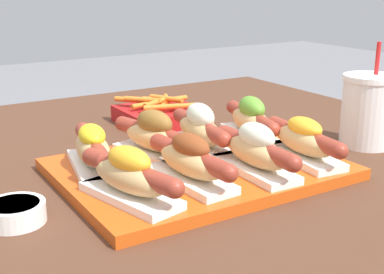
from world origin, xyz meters
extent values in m
cube|color=#CC4C14|center=(0.03, -0.12, 0.75)|extent=(0.44, 0.33, 0.02)
cube|color=white|center=(-0.13, -0.20, 0.77)|extent=(0.10, 0.17, 0.01)
ellipsoid|color=tan|center=(-0.13, -0.20, 0.79)|extent=(0.08, 0.15, 0.04)
cylinder|color=maroon|center=(-0.13, -0.20, 0.80)|extent=(0.07, 0.18, 0.03)
sphere|color=maroon|center=(-0.10, -0.28, 0.80)|extent=(0.03, 0.03, 0.03)
sphere|color=maroon|center=(-0.15, -0.11, 0.80)|extent=(0.03, 0.03, 0.03)
ellipsoid|color=gold|center=(-0.13, -0.20, 0.82)|extent=(0.06, 0.08, 0.04)
cube|color=white|center=(-0.02, -0.19, 0.77)|extent=(0.07, 0.16, 0.01)
ellipsoid|color=tan|center=(-0.02, -0.19, 0.79)|extent=(0.06, 0.14, 0.04)
cylinder|color=maroon|center=(-0.02, -0.19, 0.80)|extent=(0.04, 0.18, 0.03)
sphere|color=maroon|center=(-0.02, -0.27, 0.80)|extent=(0.03, 0.03, 0.03)
sphere|color=maroon|center=(-0.03, -0.10, 0.80)|extent=(0.03, 0.03, 0.03)
ellipsoid|color=brown|center=(-0.02, -0.19, 0.82)|extent=(0.05, 0.08, 0.03)
cube|color=white|center=(0.08, -0.20, 0.77)|extent=(0.07, 0.16, 0.01)
ellipsoid|color=tan|center=(0.08, -0.20, 0.79)|extent=(0.05, 0.14, 0.04)
cylinder|color=maroon|center=(0.08, -0.20, 0.80)|extent=(0.03, 0.18, 0.03)
sphere|color=maroon|center=(0.08, -0.29, 0.80)|extent=(0.03, 0.03, 0.03)
sphere|color=maroon|center=(0.09, -0.11, 0.80)|extent=(0.03, 0.03, 0.03)
ellipsoid|color=silver|center=(0.08, -0.20, 0.82)|extent=(0.04, 0.08, 0.04)
cube|color=white|center=(0.19, -0.20, 0.77)|extent=(0.08, 0.16, 0.01)
ellipsoid|color=tan|center=(0.19, -0.20, 0.79)|extent=(0.06, 0.14, 0.04)
cylinder|color=maroon|center=(0.19, -0.20, 0.80)|extent=(0.04, 0.18, 0.03)
sphere|color=maroon|center=(0.18, -0.28, 0.80)|extent=(0.03, 0.03, 0.03)
sphere|color=maroon|center=(0.20, -0.11, 0.80)|extent=(0.03, 0.03, 0.03)
ellipsoid|color=gold|center=(0.19, -0.20, 0.82)|extent=(0.05, 0.08, 0.03)
cube|color=white|center=(-0.12, -0.06, 0.77)|extent=(0.09, 0.17, 0.01)
ellipsoid|color=tan|center=(-0.12, -0.06, 0.79)|extent=(0.07, 0.15, 0.04)
cylinder|color=maroon|center=(-0.12, -0.06, 0.80)|extent=(0.06, 0.18, 0.03)
sphere|color=maroon|center=(-0.14, -0.14, 0.80)|extent=(0.03, 0.03, 0.03)
sphere|color=maroon|center=(-0.11, 0.03, 0.80)|extent=(0.03, 0.03, 0.03)
ellipsoid|color=yellow|center=(-0.12, -0.06, 0.82)|extent=(0.05, 0.08, 0.03)
cube|color=white|center=(-0.01, -0.05, 0.77)|extent=(0.09, 0.17, 0.01)
ellipsoid|color=tan|center=(-0.01, -0.05, 0.79)|extent=(0.08, 0.15, 0.04)
cylinder|color=maroon|center=(-0.01, -0.05, 0.80)|extent=(0.07, 0.18, 0.03)
sphere|color=maroon|center=(0.01, -0.14, 0.80)|extent=(0.03, 0.03, 0.03)
sphere|color=maroon|center=(-0.03, 0.03, 0.80)|extent=(0.03, 0.03, 0.03)
ellipsoid|color=brown|center=(-0.01, -0.05, 0.82)|extent=(0.06, 0.08, 0.04)
cube|color=white|center=(0.07, -0.06, 0.77)|extent=(0.08, 0.16, 0.01)
ellipsoid|color=tan|center=(0.07, -0.06, 0.79)|extent=(0.06, 0.14, 0.04)
cylinder|color=maroon|center=(0.07, -0.06, 0.80)|extent=(0.05, 0.18, 0.03)
sphere|color=maroon|center=(0.06, -0.14, 0.80)|extent=(0.03, 0.03, 0.03)
sphere|color=maroon|center=(0.08, 0.03, 0.80)|extent=(0.03, 0.03, 0.03)
ellipsoid|color=silver|center=(0.07, -0.06, 0.82)|extent=(0.05, 0.08, 0.04)
cube|color=white|center=(0.19, -0.05, 0.77)|extent=(0.09, 0.17, 0.01)
ellipsoid|color=tan|center=(0.19, -0.05, 0.79)|extent=(0.08, 0.15, 0.04)
cylinder|color=maroon|center=(0.19, -0.05, 0.80)|extent=(0.06, 0.18, 0.03)
sphere|color=maroon|center=(0.17, -0.14, 0.80)|extent=(0.03, 0.03, 0.03)
sphere|color=maroon|center=(0.21, 0.03, 0.80)|extent=(0.03, 0.03, 0.03)
ellipsoid|color=#5B992D|center=(0.19, -0.05, 0.82)|extent=(0.06, 0.08, 0.04)
cylinder|color=white|center=(-0.27, -0.15, 0.75)|extent=(0.08, 0.08, 0.03)
cylinder|color=yellow|center=(-0.27, -0.15, 0.76)|extent=(0.07, 0.07, 0.01)
cylinder|color=white|center=(0.38, -0.16, 0.80)|extent=(0.10, 0.10, 0.13)
cylinder|color=white|center=(0.38, -0.16, 0.87)|extent=(0.10, 0.10, 0.01)
cylinder|color=red|center=(0.40, -0.16, 0.91)|extent=(0.01, 0.01, 0.06)
cube|color=#B21919|center=(0.13, 0.19, 0.76)|extent=(0.16, 0.16, 0.03)
cylinder|color=orange|center=(0.08, 0.23, 0.79)|extent=(0.05, 0.06, 0.01)
cylinder|color=orange|center=(0.16, 0.15, 0.79)|extent=(0.07, 0.03, 0.01)
cylinder|color=orange|center=(0.09, 0.19, 0.79)|extent=(0.06, 0.02, 0.01)
cylinder|color=orange|center=(0.11, 0.17, 0.79)|extent=(0.07, 0.04, 0.01)
cylinder|color=orange|center=(0.13, 0.17, 0.78)|extent=(0.05, 0.06, 0.01)
cylinder|color=orange|center=(0.13, 0.21, 0.79)|extent=(0.05, 0.05, 0.01)
cylinder|color=orange|center=(0.16, 0.21, 0.79)|extent=(0.04, 0.07, 0.01)
cylinder|color=orange|center=(0.14, 0.21, 0.79)|extent=(0.04, 0.06, 0.01)
cylinder|color=orange|center=(0.11, 0.14, 0.79)|extent=(0.08, 0.03, 0.01)
cylinder|color=orange|center=(0.16, 0.20, 0.79)|extent=(0.08, 0.02, 0.01)
cylinder|color=orange|center=(0.14, 0.18, 0.80)|extent=(0.05, 0.07, 0.01)
cylinder|color=orange|center=(0.09, 0.20, 0.80)|extent=(0.06, 0.07, 0.01)
camera|label=1|loc=(-0.41, -0.81, 1.05)|focal=50.00mm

